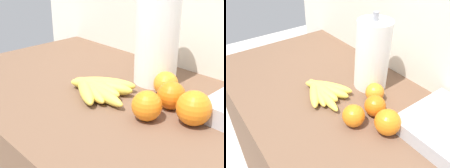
# 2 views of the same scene
# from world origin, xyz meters

# --- Properties ---
(banana_bunch) EXTENTS (0.22, 0.19, 0.04)m
(banana_bunch) POSITION_xyz_m (-0.31, -0.03, 0.89)
(banana_bunch) COLOR #E3C84C
(banana_bunch) RESTS_ON counter
(orange_back_left) EXTENTS (0.07, 0.07, 0.07)m
(orange_back_left) POSITION_xyz_m (-0.12, 0.06, 0.91)
(orange_back_left) COLOR orange
(orange_back_left) RESTS_ON counter
(orange_right) EXTENTS (0.07, 0.07, 0.07)m
(orange_right) POSITION_xyz_m (-0.12, -0.03, 0.91)
(orange_right) COLOR orange
(orange_right) RESTS_ON counter
(orange_back_right) EXTENTS (0.07, 0.07, 0.07)m
(orange_back_right) POSITION_xyz_m (-0.17, 0.11, 0.91)
(orange_back_right) COLOR orange
(orange_back_right) RESTS_ON counter
(orange_front) EXTENTS (0.08, 0.08, 0.08)m
(orange_front) POSITION_xyz_m (-0.03, 0.03, 0.91)
(orange_front) COLOR orange
(orange_front) RESTS_ON counter
(paper_towel_roll) EXTENTS (0.13, 0.13, 0.30)m
(paper_towel_roll) POSITION_xyz_m (-0.26, 0.16, 1.01)
(paper_towel_roll) COLOR white
(paper_towel_roll) RESTS_ON counter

